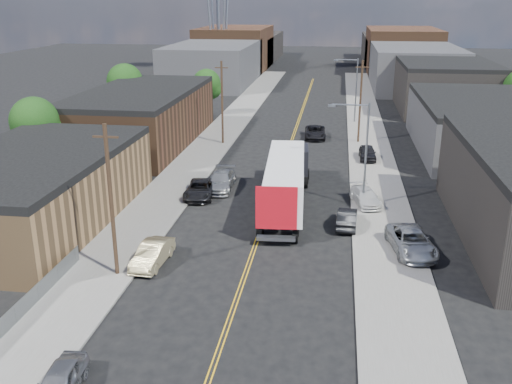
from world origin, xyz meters
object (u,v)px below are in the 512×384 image
(car_left_b, at_px, (152,254))
(car_left_c, at_px, (200,189))
(car_right_oncoming, at_px, (347,218))
(car_right_lot_a, at_px, (411,241))
(car_ahead_truck, at_px, (315,132))
(car_right_lot_c, at_px, (367,153))
(car_left_d, at_px, (221,181))
(car_left_a, at_px, (60,382))
(car_right_lot_b, at_px, (365,197))
(semi_truck, at_px, (287,177))

(car_left_b, height_order, car_left_c, car_left_b)
(car_left_b, xyz_separation_m, car_left_c, (0.00, 13.80, -0.03))
(car_right_oncoming, height_order, car_right_lot_a, car_right_lot_a)
(car_ahead_truck, bearing_deg, car_right_lot_c, -60.53)
(car_left_d, bearing_deg, car_left_a, -94.04)
(car_left_b, height_order, car_right_oncoming, car_left_b)
(car_right_lot_a, distance_m, car_right_lot_b, 9.87)
(car_left_c, relative_size, car_right_lot_c, 1.22)
(car_ahead_truck, bearing_deg, car_right_lot_b, -80.43)
(car_left_a, bearing_deg, car_ahead_truck, 75.20)
(car_right_lot_b, bearing_deg, car_right_oncoming, -121.93)
(car_left_b, xyz_separation_m, car_right_lot_a, (17.40, 4.17, 0.18))
(car_left_b, distance_m, car_right_lot_a, 17.89)
(car_ahead_truck, bearing_deg, semi_truck, -95.98)
(car_left_b, xyz_separation_m, car_right_oncoming, (13.00, 8.59, -0.05))
(car_right_lot_b, height_order, car_ahead_truck, car_ahead_truck)
(semi_truck, xyz_separation_m, car_left_a, (-7.90, -26.09, -1.90))
(car_right_lot_a, bearing_deg, car_left_a, -144.11)
(car_left_c, bearing_deg, car_right_lot_a, -32.66)
(car_left_c, xyz_separation_m, car_right_lot_b, (14.60, -0.16, 0.08))
(car_left_a, relative_size, car_right_oncoming, 0.94)
(semi_truck, distance_m, car_right_lot_a, 12.86)
(car_left_b, relative_size, car_left_d, 0.82)
(car_right_oncoming, distance_m, car_right_lot_c, 19.72)
(car_right_lot_a, bearing_deg, car_right_oncoming, 125.52)
(car_left_d, distance_m, car_ahead_truck, 22.97)
(car_left_c, distance_m, car_right_lot_c, 21.03)
(car_left_b, height_order, car_right_lot_b, car_left_b)
(semi_truck, distance_m, car_right_oncoming, 6.81)
(car_left_d, xyz_separation_m, car_right_lot_b, (13.20, -2.60, 0.00))
(car_right_oncoming, height_order, car_right_lot_b, car_right_lot_b)
(semi_truck, xyz_separation_m, car_right_oncoming, (5.10, -4.10, -1.87))
(car_right_lot_b, relative_size, car_right_lot_c, 1.06)
(car_left_a, xyz_separation_m, car_left_b, (0.00, 13.41, 0.08))
(semi_truck, distance_m, car_right_lot_b, 6.99)
(car_left_d, relative_size, car_right_lot_a, 0.99)
(car_left_b, xyz_separation_m, car_right_lot_b, (14.60, 13.64, 0.06))
(car_right_lot_a, bearing_deg, car_right_lot_c, 85.43)
(car_left_b, xyz_separation_m, car_right_lot_c, (15.37, 28.16, 0.13))
(semi_truck, bearing_deg, car_right_lot_c, 60.73)
(car_ahead_truck, bearing_deg, car_left_a, -103.16)
(car_right_lot_b, relative_size, car_ahead_truck, 0.84)
(car_left_d, height_order, car_right_lot_b, car_left_d)
(car_left_a, relative_size, car_left_d, 0.72)
(car_right_lot_a, bearing_deg, car_left_b, -175.92)
(car_left_c, distance_m, car_right_lot_a, 19.89)
(car_left_d, bearing_deg, car_left_b, -96.26)
(car_right_lot_b, bearing_deg, car_left_a, -132.72)
(car_right_lot_b, bearing_deg, car_left_c, 165.01)
(car_right_oncoming, distance_m, car_right_lot_b, 5.30)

